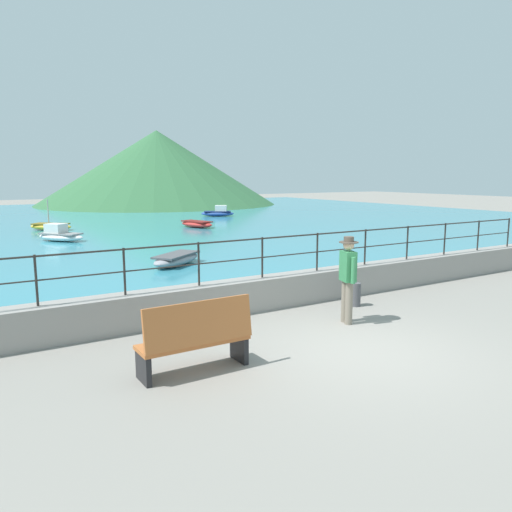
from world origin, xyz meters
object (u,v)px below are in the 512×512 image
(boat_3, at_px, (218,212))
(boat_0, at_px, (176,259))
(bench_main, at_px, (196,337))
(boat_4, at_px, (51,226))
(boat_2, at_px, (197,224))
(boat_1, at_px, (60,235))
(person_walking, at_px, (348,275))
(bollard, at_px, (355,294))

(boat_3, bearing_deg, boat_0, -121.30)
(bench_main, distance_m, boat_0, 8.94)
(boat_4, bearing_deg, boat_2, -21.06)
(boat_1, xyz_separation_m, boat_4, (0.42, 4.88, -0.07))
(boat_4, bearing_deg, boat_3, 16.18)
(person_walking, xyz_separation_m, boat_0, (-0.49, 7.60, -0.72))
(boat_1, relative_size, boat_2, 0.97)
(bench_main, bearing_deg, person_walking, 11.77)
(person_walking, bearing_deg, bench_main, -168.23)
(boat_3, bearing_deg, person_walking, -111.57)
(bench_main, relative_size, person_walking, 0.97)
(boat_1, bearing_deg, boat_2, 15.56)
(boat_1, distance_m, boat_4, 4.90)
(boat_1, bearing_deg, boat_3, 34.35)
(person_walking, relative_size, bollard, 3.28)
(bench_main, height_order, person_walking, person_walking)
(boat_2, height_order, boat_3, boat_3)
(bollard, height_order, boat_1, boat_1)
(boat_0, distance_m, boat_2, 11.67)
(boat_3, relative_size, boat_4, 1.06)
(bench_main, relative_size, bollard, 3.19)
(boat_0, bearing_deg, boat_1, 104.38)
(bench_main, distance_m, boat_4, 21.47)
(person_walking, xyz_separation_m, boat_2, (5.00, 17.89, -0.72))
(bench_main, xyz_separation_m, boat_2, (8.65, 18.65, -0.30))
(bench_main, bearing_deg, boat_0, 69.33)
(boat_4, bearing_deg, bench_main, -93.93)
(bollard, xyz_separation_m, boat_0, (-1.55, 6.71, -0.01))
(bench_main, height_order, boat_1, bench_main)
(bench_main, distance_m, boat_2, 20.56)
(person_walking, height_order, bollard, person_walking)
(person_walking, distance_m, boat_1, 16.00)
(boat_1, bearing_deg, bollard, -76.24)
(person_walking, relative_size, boat_0, 0.74)
(bench_main, xyz_separation_m, boat_1, (1.06, 16.54, -0.23))
(bench_main, height_order, boat_3, bench_main)
(boat_3, height_order, boat_4, boat_4)
(bollard, relative_size, boat_3, 0.22)
(bollard, relative_size, boat_4, 0.23)
(boat_0, bearing_deg, boat_4, 97.34)
(person_walking, distance_m, boat_3, 25.87)
(bench_main, distance_m, boat_1, 16.57)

